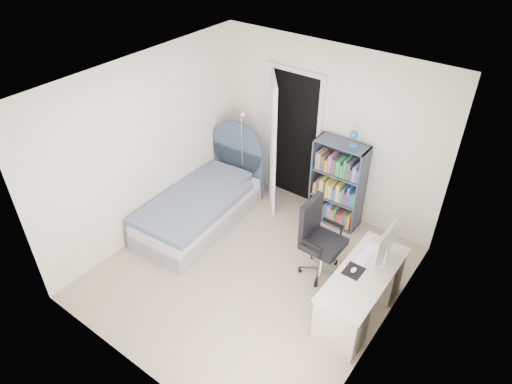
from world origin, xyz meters
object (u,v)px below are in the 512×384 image
Objects in this scene: desk at (361,291)px; floor_lamp at (243,163)px; nightstand at (246,169)px; office_chair at (318,235)px; bed at (202,205)px; bookcase at (337,187)px.

floor_lamp is at bearing 157.06° from desk.
nightstand is 2.08m from office_chair.
bed is 1.52× the size of desk.
floor_lamp is 0.96× the size of bookcase.
bed is 1.95× the size of office_chair.
bookcase is (1.46, 0.30, -0.01)m from floor_lamp.
office_chair is (-0.77, 0.32, 0.22)m from desk.
bookcase is at bearing 105.60° from office_chair.
bookcase is at bearing 127.88° from desk.
office_chair is (0.29, -1.04, -0.01)m from bookcase.
bed is 1.04m from nightstand.
floor_lamp is at bearing -168.54° from bookcase.
bed is 1.34× the size of bookcase.
nightstand is 0.33m from floor_lamp.
bookcase is at bearing 3.59° from nightstand.
office_chair is at bearing 157.25° from desk.
bed is 1.87m from office_chair.
desk is at bearing -52.12° from bookcase.
nightstand is 0.37× the size of floor_lamp.
nightstand is (-0.01, 1.04, 0.08)m from bed.
floor_lamp is 1.90m from office_chair.
desk is (2.61, -1.26, 0.01)m from nightstand.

